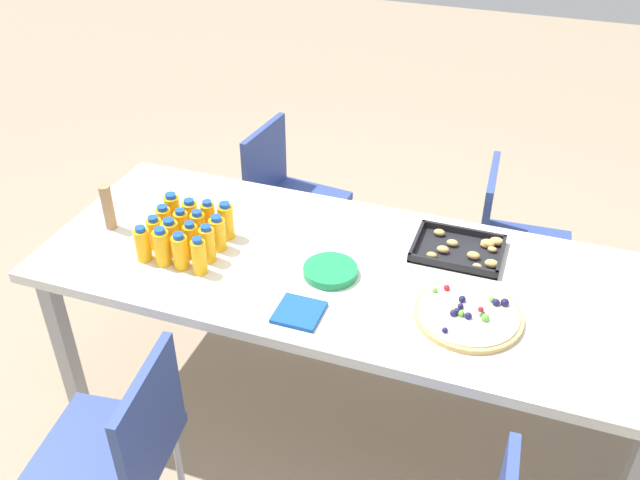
{
  "coord_description": "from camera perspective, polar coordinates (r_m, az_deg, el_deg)",
  "views": [
    {
      "loc": [
        0.58,
        -1.91,
        2.24
      ],
      "look_at": [
        -0.13,
        0.1,
        0.78
      ],
      "focal_mm": 38.91,
      "sensor_mm": 36.0,
      "label": 1
    }
  ],
  "objects": [
    {
      "name": "ground_plane",
      "position": [
        3.0,
        1.84,
        -13.82
      ],
      "size": [
        12.0,
        12.0,
        0.0
      ],
      "primitive_type": "plane",
      "color": "gray"
    },
    {
      "name": "juice_bottle_13",
      "position": [
        2.69,
        -10.59,
        1.94
      ],
      "size": [
        0.06,
        0.06,
        0.14
      ],
      "color": "#F9AD14",
      "rests_on": "party_table"
    },
    {
      "name": "juice_bottle_11",
      "position": [
        2.57,
        -8.42,
        0.53
      ],
      "size": [
        0.06,
        0.06,
        0.14
      ],
      "color": "#FAAE14",
      "rests_on": "party_table"
    },
    {
      "name": "juice_bottle_14",
      "position": [
        2.65,
        -9.15,
        1.74
      ],
      "size": [
        0.05,
        0.05,
        0.15
      ],
      "color": "#F9AC14",
      "rests_on": "party_table"
    },
    {
      "name": "juice_bottle_5",
      "position": [
        2.58,
        -12.18,
        0.24
      ],
      "size": [
        0.06,
        0.06,
        0.14
      ],
      "color": "#F9AE14",
      "rests_on": "party_table"
    },
    {
      "name": "snack_tray",
      "position": [
        2.6,
        11.58,
        -0.78
      ],
      "size": [
        0.32,
        0.25,
        0.04
      ],
      "color": "black",
      "rests_on": "party_table"
    },
    {
      "name": "juice_bottle_8",
      "position": [
        2.68,
        -12.69,
        1.43
      ],
      "size": [
        0.06,
        0.06,
        0.13
      ],
      "color": "#F9AD14",
      "rests_on": "party_table"
    },
    {
      "name": "juice_bottle_1",
      "position": [
        2.52,
        -12.86,
        -0.59
      ],
      "size": [
        0.06,
        0.06,
        0.15
      ],
      "color": "#FAAD14",
      "rests_on": "party_table"
    },
    {
      "name": "juice_bottle_0",
      "position": [
        2.57,
        -14.37,
        -0.34
      ],
      "size": [
        0.06,
        0.06,
        0.14
      ],
      "color": "#F9AE14",
      "rests_on": "party_table"
    },
    {
      "name": "napkin_stack",
      "position": [
        2.28,
        -1.74,
        -5.96
      ],
      "size": [
        0.15,
        0.15,
        0.01
      ],
      "primitive_type": "cube",
      "color": "#194CA5",
      "rests_on": "party_table"
    },
    {
      "name": "chair_far_right",
      "position": [
        3.19,
        15.36,
        0.01
      ],
      "size": [
        0.42,
        0.42,
        0.83
      ],
      "rotation": [
        0.0,
        0.0,
        -1.52
      ],
      "color": "#33478C",
      "rests_on": "ground_plane"
    },
    {
      "name": "juice_bottle_2",
      "position": [
        2.5,
        -11.41,
        -0.94
      ],
      "size": [
        0.06,
        0.06,
        0.14
      ],
      "color": "#F9AE14",
      "rests_on": "party_table"
    },
    {
      "name": "cardboard_tube",
      "position": [
        2.77,
        -17.04,
        2.59
      ],
      "size": [
        0.04,
        0.04,
        0.18
      ],
      "primitive_type": "cylinder",
      "color": "#9E7A56",
      "rests_on": "party_table"
    },
    {
      "name": "juice_bottle_15",
      "position": [
        2.63,
        -7.74,
        1.55
      ],
      "size": [
        0.06,
        0.06,
        0.15
      ],
      "color": "#FAAC14",
      "rests_on": "party_table"
    },
    {
      "name": "juice_bottle_12",
      "position": [
        2.72,
        -12.02,
        2.32
      ],
      "size": [
        0.06,
        0.06,
        0.15
      ],
      "color": "#F9AC14",
      "rests_on": "party_table"
    },
    {
      "name": "juice_bottle_4",
      "position": [
        2.62,
        -13.41,
        0.56
      ],
      "size": [
        0.06,
        0.06,
        0.13
      ],
      "color": "#FAAC14",
      "rests_on": "party_table"
    },
    {
      "name": "juice_bottle_3",
      "position": [
        2.46,
        -9.91,
        -1.35
      ],
      "size": [
        0.05,
        0.05,
        0.14
      ],
      "color": "#F9AD14",
      "rests_on": "party_table"
    },
    {
      "name": "juice_bottle_10",
      "position": [
        2.6,
        -9.96,
        0.9
      ],
      "size": [
        0.05,
        0.05,
        0.15
      ],
      "color": "#FAAC14",
      "rests_on": "party_table"
    },
    {
      "name": "fruit_pizza",
      "position": [
        2.31,
        12.12,
        -6.0
      ],
      "size": [
        0.35,
        0.35,
        0.05
      ],
      "color": "tan",
      "rests_on": "party_table"
    },
    {
      "name": "juice_bottle_9",
      "position": [
        2.64,
        -11.3,
        1.14
      ],
      "size": [
        0.05,
        0.05,
        0.13
      ],
      "color": "#FAAE14",
      "rests_on": "party_table"
    },
    {
      "name": "juice_bottle_7",
      "position": [
        2.51,
        -9.24,
        -0.34
      ],
      "size": [
        0.06,
        0.06,
        0.15
      ],
      "color": "#FAAC14",
      "rests_on": "party_table"
    },
    {
      "name": "chair_near_left",
      "position": [
        2.32,
        -16.0,
        -16.0
      ],
      "size": [
        0.45,
        0.45,
        0.83
      ],
      "rotation": [
        0.0,
        0.0,
        1.7
      ],
      "color": "#33478C",
      "rests_on": "ground_plane"
    },
    {
      "name": "juice_bottle_6",
      "position": [
        2.55,
        -10.55,
        -0.0
      ],
      "size": [
        0.05,
        0.05,
        0.14
      ],
      "color": "#F9AE14",
      "rests_on": "party_table"
    },
    {
      "name": "party_table",
      "position": [
        2.53,
        2.13,
        -3.33
      ],
      "size": [
        2.23,
        0.88,
        0.76
      ],
      "color": "silver",
      "rests_on": "ground_plane"
    },
    {
      "name": "chair_far_left",
      "position": [
        3.42,
        -2.75,
        3.85
      ],
      "size": [
        0.44,
        0.44,
        0.83
      ],
      "rotation": [
        0.0,
        0.0,
        -1.68
      ],
      "color": "#33478C",
      "rests_on": "ground_plane"
    },
    {
      "name": "plate_stack",
      "position": [
        2.44,
        0.86,
        -2.56
      ],
      "size": [
        0.19,
        0.19,
        0.03
      ],
      "color": "#1E8C4C",
      "rests_on": "party_table"
    }
  ]
}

